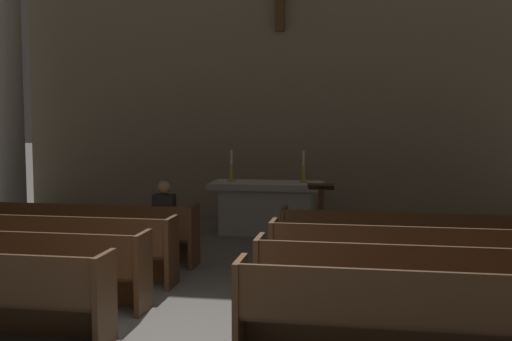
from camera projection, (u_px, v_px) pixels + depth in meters
The scene contains 13 objects.
pew_left_row_3 at pixel (41, 247), 8.81m from camera, with size 3.81×0.50×0.95m.
pew_left_row_4 at pixel (77, 232), 9.90m from camera, with size 3.81×0.50×0.95m.
pew_right_row_1 at pixel (442, 318), 5.76m from camera, with size 3.81×0.50×0.95m.
pew_right_row_2 at pixel (430, 285), 6.85m from camera, with size 3.81×0.50×0.95m.
pew_right_row_3 at pixel (421, 262), 7.95m from camera, with size 3.81×0.50×0.95m.
pew_right_row_4 at pixel (414, 244), 9.04m from camera, with size 3.81×0.50×0.95m.
column_left_second at pixel (4, 44), 12.83m from camera, with size 1.00×1.00×7.60m.
altar at pixel (267, 206), 12.26m from camera, with size 2.20×0.90×1.01m.
candlestick_left at pixel (231, 172), 12.31m from camera, with size 0.16×0.16×0.61m.
candlestick_right at pixel (303, 173), 12.08m from camera, with size 0.16×0.16×0.61m.
apse_with_cross at pixel (281, 16), 13.86m from camera, with size 11.80×0.44×8.87m.
lectern at pixel (321, 217), 10.89m from camera, with size 0.44×0.36×1.15m.
lone_worshipper at pixel (166, 221), 9.68m from camera, with size 0.32×0.43×1.32m.
Camera 1 is at (1.84, -5.86, 2.33)m, focal length 44.63 mm.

